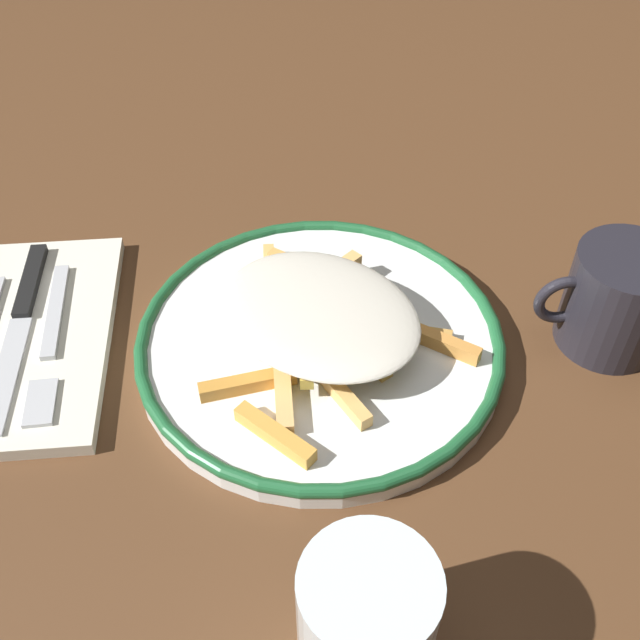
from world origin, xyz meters
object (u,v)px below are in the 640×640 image
plate (320,341)px  napkin (20,339)px  water_glass (362,622)px  fork (51,340)px  coffee_mug (617,300)px  fries_heap (322,318)px  knife (22,315)px

plate → napkin: plate is taller
water_glass → fork: bearing=-51.3°
napkin → fork: size_ratio=1.34×
plate → coffee_mug: 0.24m
fries_heap → knife: 0.25m
fries_heap → water_glass: size_ratio=2.44×
plate → knife: (0.25, -0.05, 0.00)m
napkin → knife: size_ratio=1.12×
fries_heap → coffee_mug: bearing=177.5°
fries_heap → knife: fries_heap is taller
coffee_mug → knife: bearing=-7.4°
water_glass → napkin: bearing=-49.1°
plate → water_glass: bearing=89.5°
napkin → fries_heap: bearing=172.4°
napkin → water_glass: (-0.24, 0.28, 0.04)m
fork → knife: 0.04m
fork → coffee_mug: (-0.45, 0.03, 0.03)m
fries_heap → fork: 0.22m
water_glass → coffee_mug: (-0.24, -0.24, -0.00)m
plate → fries_heap: fries_heap is taller
plate → knife: bearing=-12.0°
plate → napkin: size_ratio=1.27×
fork → coffee_mug: 0.46m
fork → knife: bearing=-48.1°
fork → plate: bearing=174.5°
fries_heap → fork: bearing=-5.4°
knife → coffee_mug: coffee_mug is taller
fries_heap → napkin: 0.25m
water_glass → coffee_mug: size_ratio=0.85×
plate → fork: 0.22m
coffee_mug → plate: bearing=-2.5°
plate → fries_heap: bearing=-178.5°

